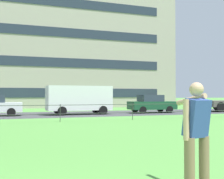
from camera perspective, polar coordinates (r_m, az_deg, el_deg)
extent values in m
cube|color=#424247|center=(22.69, -18.34, -4.90)|extent=(80.00, 7.15, 0.01)
cylinder|color=#333833|center=(16.31, -10.36, -4.68)|extent=(0.04, 0.04, 1.00)
cylinder|color=#333833|center=(17.50, 4.16, -4.45)|extent=(0.04, 0.04, 1.00)
cylinder|color=#333833|center=(19.65, 16.15, -4.05)|extent=(0.04, 0.04, 1.00)
cylinder|color=#333833|center=(16.14, -18.18, -4.85)|extent=(39.79, 0.03, 0.03)
cylinder|color=#333833|center=(16.11, -18.17, -3.08)|extent=(39.79, 0.03, 0.03)
cylinder|color=#846B4C|center=(4.60, 15.29, -14.57)|extent=(0.16, 0.16, 0.86)
cylinder|color=#846B4C|center=(4.83, 18.00, -13.90)|extent=(0.16, 0.16, 0.86)
cube|color=#334C99|center=(4.61, 16.63, -5.46)|extent=(0.42, 0.37, 0.61)
sphere|color=tan|center=(4.59, 16.59, 0.03)|extent=(0.22, 0.22, 0.22)
cylinder|color=tan|center=(4.95, 15.58, -1.96)|extent=(0.22, 0.63, 0.22)
cylinder|color=tan|center=(4.45, 14.66, -5.87)|extent=(0.09, 0.09, 0.62)
cylinder|color=black|center=(23.10, -19.53, -4.09)|extent=(0.60, 0.21, 0.60)
cylinder|color=black|center=(21.49, -19.55, -4.32)|extent=(0.60, 0.21, 0.60)
cube|color=white|center=(22.60, -6.66, -1.71)|extent=(5.05, 2.10, 1.90)
cube|color=#283342|center=(23.15, -1.84, -0.88)|extent=(0.17, 1.67, 0.76)
cylinder|color=black|center=(23.98, -3.23, -3.96)|extent=(0.69, 0.26, 0.68)
cylinder|color=black|center=(22.20, -1.82, -4.18)|extent=(0.69, 0.26, 0.68)
cylinder|color=black|center=(23.24, -10.81, -4.02)|extent=(0.69, 0.26, 0.68)
cylinder|color=black|center=(21.41, -9.99, -4.27)|extent=(0.69, 0.26, 0.68)
cube|color=#194C2D|center=(24.74, 8.02, -3.16)|extent=(4.00, 1.71, 0.68)
cube|color=#2D3847|center=(24.66, 7.71, -1.73)|extent=(1.90, 1.52, 0.56)
cylinder|color=black|center=(26.04, 9.67, -3.81)|extent=(0.60, 0.20, 0.60)
cylinder|color=black|center=(24.63, 11.45, -3.95)|extent=(0.60, 0.20, 0.60)
cylinder|color=black|center=(24.97, 4.64, -3.94)|extent=(0.60, 0.20, 0.60)
cylinder|color=black|center=(23.49, 6.20, -4.11)|extent=(0.60, 0.20, 0.60)
cylinder|color=black|center=(29.84, 20.42, -3.13)|extent=(0.91, 0.33, 0.90)
cylinder|color=black|center=(28.85, 18.07, -3.21)|extent=(0.91, 0.33, 0.90)
cylinder|color=black|center=(27.22, 20.85, -3.32)|extent=(0.91, 0.33, 0.90)
cube|color=#ADA393|center=(42.09, -14.89, 9.07)|extent=(35.47, 15.58, 17.93)
cube|color=#283342|center=(33.63, -14.07, -0.65)|extent=(29.79, 0.06, 1.10)
cube|color=#283342|center=(33.85, -14.04, 5.43)|extent=(29.79, 0.06, 1.10)
cube|color=#283342|center=(34.44, -14.01, 11.36)|extent=(29.79, 0.06, 1.10)
cube|color=#283342|center=(35.40, -13.98, 17.04)|extent=(29.79, 0.06, 1.10)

